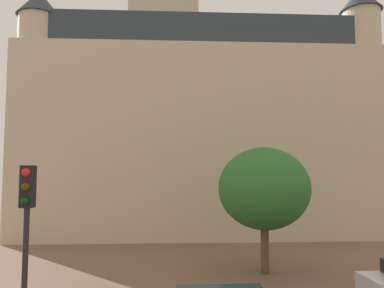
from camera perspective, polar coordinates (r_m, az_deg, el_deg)
name	(u,v)px	position (r m, az deg, el deg)	size (l,w,h in m)	color
landmark_building	(194,118)	(33.07, 0.26, 4.00)	(27.89, 13.47, 35.80)	beige
traffic_light_pole	(26,235)	(8.89, -23.93, -12.58)	(0.28, 0.34, 4.87)	black
tree_curb_far	(264,189)	(18.59, 10.87, -6.67)	(4.41, 4.41, 6.01)	brown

